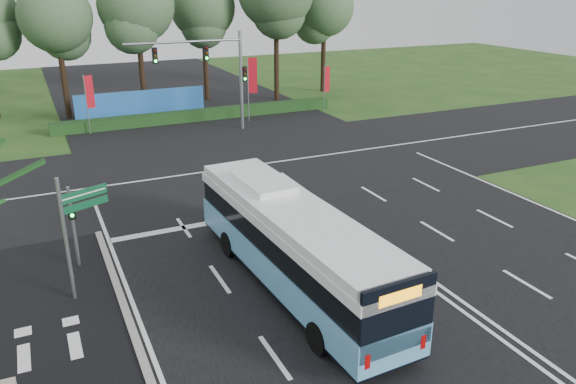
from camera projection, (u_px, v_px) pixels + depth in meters
The scene contains 15 objects.
ground at pixel (372, 246), 23.12m from camera, with size 120.00×120.00×0.00m, color #214617.
road_main at pixel (372, 246), 23.12m from camera, with size 20.00×120.00×0.04m, color black.
road_cross at pixel (261, 164), 33.29m from camera, with size 120.00×14.00×0.05m, color black.
bike_path at pixel (52, 373), 15.64m from camera, with size 5.00×18.00×0.06m, color black.
kerb_strip at pixel (139, 349), 16.58m from camera, with size 0.25×18.00×0.12m, color gray.
city_bus at pixel (293, 244), 19.48m from camera, with size 2.97×11.76×3.35m.
pedestrian_signal at pixel (73, 225), 20.82m from camera, with size 0.27×0.41×3.26m.
street_sign at pixel (74, 223), 18.54m from camera, with size 1.61×0.74×4.43m.
banner_flag_left at pixel (89, 95), 38.95m from camera, with size 0.61×0.20×4.22m.
banner_flag_mid at pixel (251, 80), 42.32m from camera, with size 0.71×0.27×4.97m.
banner_flag_right at pixel (327, 82), 45.55m from camera, with size 0.56×0.17×3.83m.
traffic_light_gantry at pixel (216, 66), 38.93m from camera, with size 8.41×0.28×7.00m.
hedge at pixel (200, 115), 43.75m from camera, with size 22.00×1.20×0.80m, color #173513.
blue_hoarding at pixel (141, 105), 44.04m from camera, with size 10.00×0.30×2.20m, color #205EB0.
eucalyptus_row at pixel (156, 7), 45.45m from camera, with size 40.82×9.08×12.76m.
Camera 1 is at (-11.94, -17.41, 10.30)m, focal length 35.00 mm.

